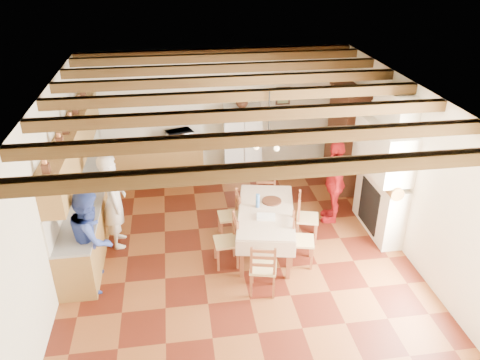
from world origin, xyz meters
The scene contains 31 objects.
floor centered at (0.00, 0.00, -0.01)m, with size 6.00×6.50×0.02m, color #48160C.
ceiling centered at (0.00, 0.00, 3.01)m, with size 6.00×6.50×0.02m, color white.
wall_back centered at (0.00, 3.26, 1.50)m, with size 6.00×0.02×3.00m, color beige.
wall_front centered at (0.00, -3.26, 1.50)m, with size 6.00×0.02×3.00m, color beige.
wall_left centered at (-3.01, 0.00, 1.50)m, with size 0.02×6.50×3.00m, color beige.
wall_right centered at (3.01, 0.00, 1.50)m, with size 0.02×6.50×3.00m, color beige.
ceiling_beams centered at (0.00, 0.00, 2.91)m, with size 6.00×6.30×0.16m, color #3C2610, non-canonical shape.
lower_cabinets_left centered at (-2.70, 1.05, 0.43)m, with size 0.60×4.30×0.86m, color brown.
lower_cabinets_back centered at (-1.55, 2.95, 0.43)m, with size 2.30×0.60×0.86m, color brown.
countertop_left centered at (-2.70, 1.05, 0.88)m, with size 0.62×4.30×0.04m, color slate.
countertop_back centered at (-1.55, 2.95, 0.88)m, with size 2.34×0.62×0.04m, color slate.
backsplash_left centered at (-2.98, 1.05, 1.20)m, with size 0.03×4.30×0.60m, color silver.
backsplash_back centered at (-1.55, 3.23, 1.20)m, with size 2.30×0.03×0.60m, color silver.
upper_cabinets centered at (-2.83, 1.05, 1.85)m, with size 0.35×4.20×0.70m, color brown.
fireplace centered at (2.72, 0.20, 1.40)m, with size 0.56×1.60×2.80m, color beige, non-canonical shape.
wall_picture centered at (1.55, 3.23, 1.85)m, with size 0.34×0.03×0.42m, color black.
refrigerator centered at (0.55, 2.97, 0.86)m, with size 0.86×0.71×1.72m, color white.
hutch centered at (2.75, 2.14, 1.15)m, with size 0.53×1.26×2.29m, color #341B0E, non-canonical shape.
dining_table centered at (0.51, -0.11, 0.74)m, with size 1.32×2.04×0.82m.
chandelier centered at (0.51, -0.11, 2.25)m, with size 0.47×0.47×0.03m, color black.
chair_left_near centered at (-0.26, -0.45, 0.48)m, with size 0.42×0.40×0.96m, color brown, non-canonical shape.
chair_left_far centered at (-0.10, 0.37, 0.48)m, with size 0.42×0.40×0.96m, color brown, non-canonical shape.
chair_right_near centered at (1.06, -0.62, 0.48)m, with size 0.42×0.40×0.96m, color brown, non-canonical shape.
chair_right_far centered at (1.35, 0.09, 0.48)m, with size 0.42×0.40×0.96m, color brown, non-canonical shape.
chair_end_near centered at (0.24, -1.25, 0.48)m, with size 0.42×0.40×0.96m, color brown, non-canonical shape.
chair_end_far centered at (0.75, 1.11, 0.48)m, with size 0.42×0.40×0.96m, color brown, non-canonical shape.
person_man centered at (-2.18, 0.47, 0.91)m, with size 0.66×0.44×1.82m, color silver.
person_woman_blue centered at (-2.43, -0.61, 0.86)m, with size 0.84×0.65×1.72m, color #2D4092.
person_woman_red centered at (2.05, 0.71, 0.86)m, with size 1.01×0.42×1.73m, color #A71418.
microwave centered at (-0.91, 2.95, 1.06)m, with size 0.59×0.40×0.33m, color silver.
fridge_vase centered at (0.54, 2.97, 1.87)m, with size 0.28×0.28×0.30m, color #341B0E.
Camera 1 is at (-1.00, -7.10, 5.13)m, focal length 35.00 mm.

